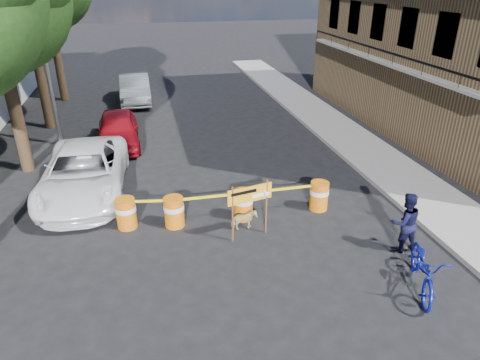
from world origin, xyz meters
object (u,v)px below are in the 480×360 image
suv_white (84,172)px  sedan_silver (135,89)px  barrel_mid_left (174,211)px  sedan_red (118,129)px  bicycle (428,250)px  dog (244,220)px  pedestrian (405,222)px  detour_sign (255,198)px  barrel_far_left (126,213)px  barrel_far_right (319,195)px  barrel_mid_right (243,204)px

suv_white → sedan_silver: bearing=83.4°
barrel_mid_left → sedan_red: sedan_red is taller
suv_white → sedan_red: bearing=79.7°
bicycle → suv_white: bicycle is taller
dog → suv_white: suv_white is taller
pedestrian → dog: 4.26m
detour_sign → pedestrian: size_ratio=1.00×
dog → suv_white: 5.65m
barrel_far_left → sedan_silver: size_ratio=0.20×
dog → sedan_silver: bearing=6.1°
bicycle → sedan_red: (-6.95, 11.03, -0.37)m
sedan_silver → bicycle: bearing=-71.7°
barrel_far_left → barrel_far_right: same height
dog → suv_white: size_ratio=0.13×
barrel_far_right → dog: size_ratio=1.27×
barrel_far_right → sedan_silver: bearing=111.1°
barrel_far_right → pedestrian: (1.28, -2.52, 0.35)m
detour_sign → bicycle: (3.16, -2.99, -0.12)m
barrel_far_right → suv_white: bearing=159.1°
sedan_red → dog: bearing=-66.6°
barrel_far_left → pedestrian: 7.54m
barrel_far_right → suv_white: suv_white is taller
barrel_mid_right → dog: bearing=-101.1°
barrel_far_left → sedan_red: 6.79m
barrel_mid_left → suv_white: 3.78m
barrel_far_left → pedestrian: size_ratio=0.55×
dog → sedan_silver: sedan_silver is taller
sedan_red → barrel_mid_left: bearing=-78.1°
sedan_red → sedan_silver: (0.76, 6.83, 0.05)m
barrel_mid_right → detour_sign: detour_sign is taller
barrel_mid_right → detour_sign: (0.08, -1.01, 0.72)m
barrel_mid_left → sedan_silver: 13.88m
barrel_mid_left → sedan_silver: sedan_silver is taller
barrel_far_left → sedan_red: (-0.36, 6.78, 0.23)m
barrel_far_right → sedan_red: bearing=131.0°
barrel_far_left → detour_sign: (3.43, -1.26, 0.72)m
barrel_far_right → dog: (-2.50, -0.64, -0.17)m
dog → sedan_red: sedan_red is taller
sedan_silver → detour_sign: bearing=-79.3°
barrel_mid_left → sedan_silver: (-0.94, 13.84, 0.28)m
barrel_far_left → bicycle: size_ratio=0.42×
barrel_mid_right → dog: (-0.12, -0.62, -0.17)m
suv_white → pedestrian: bearing=-29.9°
barrel_mid_right → pedestrian: (3.66, -2.50, 0.35)m
barrel_mid_left → detour_sign: 2.45m
dog → sedan_red: 8.46m
dog → detour_sign: bearing=-156.9°
detour_sign → sedan_silver: size_ratio=0.36×
barrel_far_right → detour_sign: detour_sign is taller
barrel_mid_right → bicycle: bearing=-51.0°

